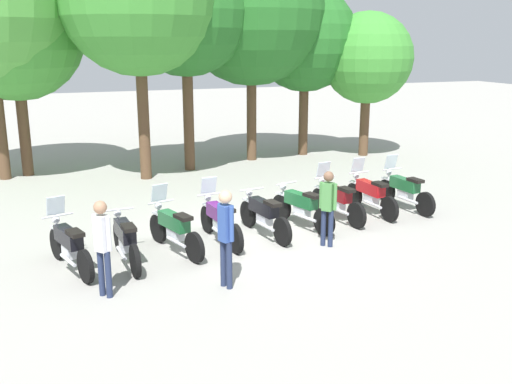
{
  "coord_description": "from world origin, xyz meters",
  "views": [
    {
      "loc": [
        -4.57,
        -12.01,
        4.4
      ],
      "look_at": [
        0.0,
        0.5,
        0.9
      ],
      "focal_mm": 40.99,
      "sensor_mm": 36.0,
      "label": 1
    }
  ],
  "objects_px": {
    "motorcycle_0": "(69,245)",
    "motorcycle_1": "(125,239)",
    "motorcycle_3": "(220,220)",
    "tree_4": "(251,11)",
    "tree_3": "(185,11)",
    "person_0": "(226,230)",
    "motorcycle_2": "(174,228)",
    "motorcycle_8": "(404,190)",
    "motorcycle_7": "(370,194)",
    "motorcycle_6": "(337,199)",
    "tree_1": "(14,31)",
    "tree_5": "(305,39)",
    "motorcycle_5": "(301,207)",
    "person_1": "(103,241)",
    "motorcycle_4": "(264,214)",
    "tree_6": "(367,58)",
    "person_2": "(328,203)"
  },
  "relations": [
    {
      "from": "motorcycle_0",
      "to": "motorcycle_1",
      "type": "height_order",
      "value": "motorcycle_0"
    },
    {
      "from": "motorcycle_3",
      "to": "tree_4",
      "type": "bearing_deg",
      "value": -30.84
    },
    {
      "from": "tree_3",
      "to": "person_0",
      "type": "bearing_deg",
      "value": -100.06
    },
    {
      "from": "motorcycle_2",
      "to": "person_0",
      "type": "xyz_separation_m",
      "value": [
        0.48,
        -2.16,
        0.57
      ]
    },
    {
      "from": "motorcycle_8",
      "to": "tree_4",
      "type": "height_order",
      "value": "tree_4"
    },
    {
      "from": "motorcycle_2",
      "to": "motorcycle_8",
      "type": "distance_m",
      "value": 6.55
    },
    {
      "from": "person_0",
      "to": "tree_4",
      "type": "height_order",
      "value": "tree_4"
    },
    {
      "from": "motorcycle_7",
      "to": "motorcycle_6",
      "type": "bearing_deg",
      "value": 95.47
    },
    {
      "from": "motorcycle_3",
      "to": "tree_4",
      "type": "height_order",
      "value": "tree_4"
    },
    {
      "from": "tree_1",
      "to": "tree_5",
      "type": "distance_m",
      "value": 10.11
    },
    {
      "from": "motorcycle_5",
      "to": "tree_1",
      "type": "bearing_deg",
      "value": 20.69
    },
    {
      "from": "tree_4",
      "to": "motorcycle_6",
      "type": "bearing_deg",
      "value": -93.94
    },
    {
      "from": "person_0",
      "to": "tree_5",
      "type": "distance_m",
      "value": 13.34
    },
    {
      "from": "motorcycle_3",
      "to": "person_1",
      "type": "relative_size",
      "value": 1.25
    },
    {
      "from": "person_1",
      "to": "tree_3",
      "type": "relative_size",
      "value": 0.24
    },
    {
      "from": "tree_1",
      "to": "tree_5",
      "type": "bearing_deg",
      "value": 0.96
    },
    {
      "from": "motorcycle_6",
      "to": "person_1",
      "type": "xyz_separation_m",
      "value": [
        -5.94,
        -2.67,
        0.51
      ]
    },
    {
      "from": "motorcycle_1",
      "to": "person_1",
      "type": "distance_m",
      "value": 1.69
    },
    {
      "from": "motorcycle_4",
      "to": "person_0",
      "type": "xyz_separation_m",
      "value": [
        -1.67,
        -2.49,
        0.59
      ]
    },
    {
      "from": "motorcycle_0",
      "to": "person_0",
      "type": "xyz_separation_m",
      "value": [
        2.63,
        -1.86,
        0.57
      ]
    },
    {
      "from": "tree_1",
      "to": "tree_5",
      "type": "xyz_separation_m",
      "value": [
        10.1,
        0.17,
        -0.25
      ]
    },
    {
      "from": "motorcycle_3",
      "to": "tree_4",
      "type": "relative_size",
      "value": 0.27
    },
    {
      "from": "motorcycle_2",
      "to": "tree_3",
      "type": "distance_m",
      "value": 9.37
    },
    {
      "from": "motorcycle_6",
      "to": "tree_6",
      "type": "distance_m",
      "value": 9.22
    },
    {
      "from": "motorcycle_1",
      "to": "motorcycle_5",
      "type": "relative_size",
      "value": 1.03
    },
    {
      "from": "person_2",
      "to": "tree_1",
      "type": "height_order",
      "value": "tree_1"
    },
    {
      "from": "motorcycle_7",
      "to": "person_1",
      "type": "xyz_separation_m",
      "value": [
        -7.01,
        -2.86,
        0.51
      ]
    },
    {
      "from": "tree_1",
      "to": "tree_3",
      "type": "distance_m",
      "value": 5.4
    },
    {
      "from": "motorcycle_8",
      "to": "motorcycle_4",
      "type": "bearing_deg",
      "value": 93.89
    },
    {
      "from": "motorcycle_5",
      "to": "motorcycle_7",
      "type": "xyz_separation_m",
      "value": [
        2.15,
        0.43,
        0.01
      ]
    },
    {
      "from": "motorcycle_2",
      "to": "tree_1",
      "type": "xyz_separation_m",
      "value": [
        -3.03,
        8.79,
        4.11
      ]
    },
    {
      "from": "motorcycle_5",
      "to": "tree_3",
      "type": "xyz_separation_m",
      "value": [
        -0.98,
        7.15,
        4.76
      ]
    },
    {
      "from": "tree_4",
      "to": "motorcycle_1",
      "type": "bearing_deg",
      "value": -123.33
    },
    {
      "from": "motorcycle_0",
      "to": "motorcycle_1",
      "type": "distance_m",
      "value": 1.08
    },
    {
      "from": "motorcycle_5",
      "to": "person_0",
      "type": "distance_m",
      "value": 3.95
    },
    {
      "from": "motorcycle_2",
      "to": "tree_1",
      "type": "height_order",
      "value": "tree_1"
    },
    {
      "from": "motorcycle_4",
      "to": "tree_6",
      "type": "height_order",
      "value": "tree_6"
    },
    {
      "from": "person_0",
      "to": "tree_5",
      "type": "relative_size",
      "value": 0.29
    },
    {
      "from": "motorcycle_2",
      "to": "tree_6",
      "type": "bearing_deg",
      "value": -66.05
    },
    {
      "from": "motorcycle_1",
      "to": "motorcycle_4",
      "type": "height_order",
      "value": "same"
    },
    {
      "from": "tree_3",
      "to": "person_2",
      "type": "bearing_deg",
      "value": -83.69
    },
    {
      "from": "motorcycle_8",
      "to": "tree_6",
      "type": "relative_size",
      "value": 0.4
    },
    {
      "from": "motorcycle_5",
      "to": "tree_1",
      "type": "xyz_separation_m",
      "value": [
        -6.25,
        8.17,
        4.13
      ]
    },
    {
      "from": "person_0",
      "to": "tree_4",
      "type": "distance_m",
      "value": 12.43
    },
    {
      "from": "motorcycle_5",
      "to": "person_0",
      "type": "relative_size",
      "value": 1.16
    },
    {
      "from": "motorcycle_1",
      "to": "tree_5",
      "type": "xyz_separation_m",
      "value": [
        8.14,
        9.27,
        3.88
      ]
    },
    {
      "from": "tree_6",
      "to": "tree_1",
      "type": "bearing_deg",
      "value": 176.26
    },
    {
      "from": "motorcycle_3",
      "to": "motorcycle_7",
      "type": "bearing_deg",
      "value": -86.3
    },
    {
      "from": "motorcycle_6",
      "to": "tree_1",
      "type": "height_order",
      "value": "tree_1"
    },
    {
      "from": "motorcycle_0",
      "to": "motorcycle_6",
      "type": "height_order",
      "value": "same"
    }
  ]
}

